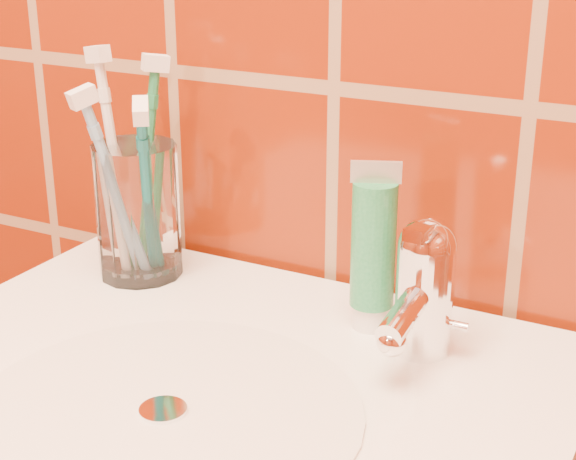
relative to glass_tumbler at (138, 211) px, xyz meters
The scene contains 7 objects.
glass_tumbler is the anchor object (origin of this frame).
toothpaste_tube 0.25m from the glass_tumbler, ahead, with size 0.04×0.04×0.15m.
faucet 0.31m from the glass_tumbler, ahead, with size 0.05×0.11×0.12m.
toothbrush_0 0.04m from the glass_tumbler, 88.58° to the left, with size 0.04×0.05×0.22m, color #207A4A, non-canonical shape.
toothbrush_1 0.05m from the glass_tumbler, 161.10° to the right, with size 0.05×0.03×0.23m, color silver, non-canonical shape.
toothbrush_2 0.05m from the glass_tumbler, 37.32° to the right, with size 0.07×0.08×0.20m, color #0B5F64, non-canonical shape.
toothbrush_3 0.04m from the glass_tumbler, 92.22° to the right, with size 0.05×0.07×0.21m, color #78A8D5, non-canonical shape.
Camera 1 is at (0.35, 0.46, 1.21)m, focal length 55.00 mm.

